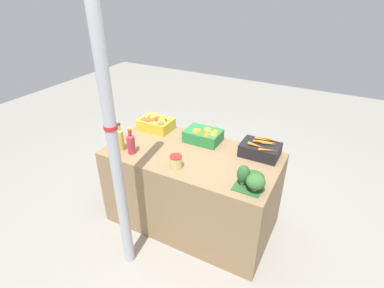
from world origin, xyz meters
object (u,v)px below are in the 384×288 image
(apple_crate, at_px, (156,123))
(juice_bottle_ruby, at_px, (131,143))
(carrot_crate, at_px, (260,149))
(broccoli_pile, at_px, (252,179))
(pickle_jar, at_px, (176,162))
(juice_bottle_cloudy, at_px, (112,136))
(orange_crate, at_px, (204,135))
(juice_bottle_golden, at_px, (120,139))
(support_pole, at_px, (112,136))

(apple_crate, height_order, juice_bottle_ruby, juice_bottle_ruby)
(carrot_crate, xyz_separation_m, broccoli_pile, (0.08, -0.50, 0.02))
(juice_bottle_ruby, bearing_deg, pickle_jar, -1.74)
(apple_crate, relative_size, juice_bottle_cloudy, 1.17)
(orange_crate, bearing_deg, broccoli_pile, -37.21)
(broccoli_pile, bearing_deg, pickle_jar, -176.78)
(juice_bottle_ruby, bearing_deg, juice_bottle_golden, 180.00)
(support_pole, height_order, juice_bottle_golden, support_pole)
(support_pole, height_order, carrot_crate, support_pole)
(carrot_crate, bearing_deg, support_pole, -130.29)
(orange_crate, height_order, pickle_jar, orange_crate)
(support_pole, bearing_deg, juice_bottle_cloudy, 135.09)
(orange_crate, bearing_deg, juice_bottle_cloudy, -144.32)
(apple_crate, relative_size, carrot_crate, 1.00)
(juice_bottle_cloudy, bearing_deg, broccoli_pile, 0.92)
(carrot_crate, bearing_deg, apple_crate, -179.63)
(carrot_crate, height_order, pickle_jar, carrot_crate)
(apple_crate, bearing_deg, orange_crate, 0.31)
(orange_crate, relative_size, pickle_jar, 2.99)
(juice_bottle_golden, bearing_deg, juice_bottle_ruby, -0.00)
(juice_bottle_ruby, bearing_deg, support_pole, -62.86)
(carrot_crate, height_order, juice_bottle_golden, juice_bottle_golden)
(juice_bottle_cloudy, height_order, juice_bottle_ruby, juice_bottle_cloudy)
(orange_crate, height_order, juice_bottle_ruby, juice_bottle_ruby)
(apple_crate, bearing_deg, broccoli_pile, -21.86)
(juice_bottle_cloudy, xyz_separation_m, juice_bottle_golden, (0.10, 0.00, -0.01))
(carrot_crate, relative_size, broccoli_pile, 1.44)
(support_pole, distance_m, apple_crate, 1.09)
(juice_bottle_ruby, relative_size, pickle_jar, 2.23)
(orange_crate, xyz_separation_m, pickle_jar, (-0.01, -0.53, -0.01))
(apple_crate, xyz_separation_m, juice_bottle_cloudy, (-0.15, -0.52, 0.05))
(juice_bottle_ruby, bearing_deg, broccoli_pile, 1.11)
(support_pole, distance_m, broccoli_pile, 1.10)
(support_pole, height_order, pickle_jar, support_pole)
(juice_bottle_cloudy, height_order, juice_bottle_golden, juice_bottle_cloudy)
(apple_crate, xyz_separation_m, pickle_jar, (0.57, -0.53, -0.01))
(support_pole, distance_m, orange_crate, 1.08)
(apple_crate, height_order, pickle_jar, apple_crate)
(support_pole, distance_m, juice_bottle_golden, 0.67)
(carrot_crate, bearing_deg, orange_crate, -179.57)
(broccoli_pile, relative_size, pickle_jar, 2.08)
(support_pole, height_order, juice_bottle_ruby, support_pole)
(apple_crate, height_order, broccoli_pile, broccoli_pile)
(orange_crate, bearing_deg, pickle_jar, -90.68)
(support_pole, xyz_separation_m, juice_bottle_golden, (-0.36, 0.46, -0.33))
(support_pole, distance_m, juice_bottle_ruby, 0.62)
(support_pole, bearing_deg, juice_bottle_ruby, 117.14)
(support_pole, xyz_separation_m, juice_bottle_cloudy, (-0.46, 0.46, -0.32))
(apple_crate, xyz_separation_m, juice_bottle_ruby, (0.08, -0.52, 0.03))
(juice_bottle_golden, bearing_deg, carrot_crate, 23.70)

